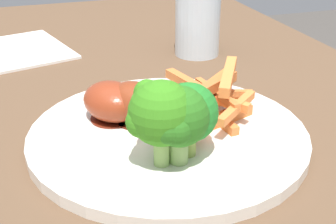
{
  "coord_description": "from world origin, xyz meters",
  "views": [
    {
      "loc": [
        -0.45,
        0.11,
        0.99
      ],
      "look_at": [
        -0.05,
        -0.02,
        0.79
      ],
      "focal_mm": 49.58,
      "sensor_mm": 36.0,
      "label": 1
    }
  ],
  "objects_px": {
    "dinner_plate": "(168,135)",
    "broccoli_floret_back": "(187,113)",
    "broccoli_floret_middle": "(158,112)",
    "carrot_fries_pile": "(215,94)",
    "chicken_drumstick_near": "(140,104)",
    "dining_table": "(140,201)",
    "chicken_drumstick_far": "(115,103)",
    "water_glass": "(198,17)",
    "broccoli_floret_front": "(176,120)"
  },
  "relations": [
    {
      "from": "broccoli_floret_middle",
      "to": "broccoli_floret_back",
      "type": "distance_m",
      "value": 0.03
    },
    {
      "from": "chicken_drumstick_far",
      "to": "carrot_fries_pile",
      "type": "bearing_deg",
      "value": -97.68
    },
    {
      "from": "chicken_drumstick_near",
      "to": "water_glass",
      "type": "distance_m",
      "value": 0.27
    },
    {
      "from": "dining_table",
      "to": "broccoli_floret_middle",
      "type": "height_order",
      "value": "broccoli_floret_middle"
    },
    {
      "from": "carrot_fries_pile",
      "to": "broccoli_floret_middle",
      "type": "bearing_deg",
      "value": 131.41
    },
    {
      "from": "dinner_plate",
      "to": "broccoli_floret_front",
      "type": "relative_size",
      "value": 3.91
    },
    {
      "from": "carrot_fries_pile",
      "to": "chicken_drumstick_near",
      "type": "xyz_separation_m",
      "value": [
        0.0,
        0.08,
        -0.0
      ]
    },
    {
      "from": "dining_table",
      "to": "water_glass",
      "type": "distance_m",
      "value": 0.29
    },
    {
      "from": "dinner_plate",
      "to": "broccoli_floret_back",
      "type": "relative_size",
      "value": 4.05
    },
    {
      "from": "broccoli_floret_middle",
      "to": "broccoli_floret_front",
      "type": "bearing_deg",
      "value": -127.93
    },
    {
      "from": "dining_table",
      "to": "dinner_plate",
      "type": "distance_m",
      "value": 0.13
    },
    {
      "from": "dining_table",
      "to": "chicken_drumstick_far",
      "type": "relative_size",
      "value": 10.5
    },
    {
      "from": "dinner_plate",
      "to": "dining_table",
      "type": "bearing_deg",
      "value": 18.68
    },
    {
      "from": "dinner_plate",
      "to": "carrot_fries_pile",
      "type": "bearing_deg",
      "value": -69.49
    },
    {
      "from": "broccoli_floret_back",
      "to": "carrot_fries_pile",
      "type": "height_order",
      "value": "broccoli_floret_back"
    },
    {
      "from": "broccoli_floret_middle",
      "to": "dining_table",
      "type": "bearing_deg",
      "value": -4.8
    },
    {
      "from": "dining_table",
      "to": "broccoli_floret_front",
      "type": "distance_m",
      "value": 0.21
    },
    {
      "from": "chicken_drumstick_near",
      "to": "dinner_plate",
      "type": "bearing_deg",
      "value": -136.38
    },
    {
      "from": "dinner_plate",
      "to": "chicken_drumstick_near",
      "type": "relative_size",
      "value": 2.52
    },
    {
      "from": "broccoli_floret_back",
      "to": "carrot_fries_pile",
      "type": "relative_size",
      "value": 0.52
    },
    {
      "from": "carrot_fries_pile",
      "to": "dinner_plate",
      "type": "bearing_deg",
      "value": 110.51
    },
    {
      "from": "broccoli_floret_front",
      "to": "chicken_drumstick_far",
      "type": "bearing_deg",
      "value": 17.01
    },
    {
      "from": "dining_table",
      "to": "carrot_fries_pile",
      "type": "xyz_separation_m",
      "value": [
        -0.03,
        -0.08,
        0.14
      ]
    },
    {
      "from": "carrot_fries_pile",
      "to": "broccoli_floret_back",
      "type": "bearing_deg",
      "value": 140.42
    },
    {
      "from": "carrot_fries_pile",
      "to": "chicken_drumstick_far",
      "type": "xyz_separation_m",
      "value": [
        0.01,
        0.11,
        -0.0
      ]
    },
    {
      "from": "broccoli_floret_front",
      "to": "broccoli_floret_back",
      "type": "xyz_separation_m",
      "value": [
        0.02,
        -0.02,
        -0.0
      ]
    },
    {
      "from": "dinner_plate",
      "to": "water_glass",
      "type": "distance_m",
      "value": 0.28
    },
    {
      "from": "broccoli_floret_back",
      "to": "water_glass",
      "type": "bearing_deg",
      "value": -23.08
    },
    {
      "from": "broccoli_floret_back",
      "to": "chicken_drumstick_near",
      "type": "height_order",
      "value": "broccoli_floret_back"
    },
    {
      "from": "broccoli_floret_middle",
      "to": "chicken_drumstick_far",
      "type": "height_order",
      "value": "broccoli_floret_middle"
    },
    {
      "from": "dining_table",
      "to": "broccoli_floret_back",
      "type": "bearing_deg",
      "value": -169.36
    },
    {
      "from": "carrot_fries_pile",
      "to": "water_glass",
      "type": "bearing_deg",
      "value": -16.48
    },
    {
      "from": "broccoli_floret_front",
      "to": "broccoli_floret_back",
      "type": "relative_size",
      "value": 1.04
    },
    {
      "from": "broccoli_floret_front",
      "to": "carrot_fries_pile",
      "type": "distance_m",
      "value": 0.12
    },
    {
      "from": "dinner_plate",
      "to": "carrot_fries_pile",
      "type": "height_order",
      "value": "carrot_fries_pile"
    },
    {
      "from": "carrot_fries_pile",
      "to": "chicken_drumstick_far",
      "type": "distance_m",
      "value": 0.11
    },
    {
      "from": "broccoli_floret_front",
      "to": "chicken_drumstick_far",
      "type": "height_order",
      "value": "broccoli_floret_front"
    },
    {
      "from": "chicken_drumstick_far",
      "to": "dinner_plate",
      "type": "bearing_deg",
      "value": -129.23
    },
    {
      "from": "dining_table",
      "to": "carrot_fries_pile",
      "type": "height_order",
      "value": "carrot_fries_pile"
    },
    {
      "from": "broccoli_floret_back",
      "to": "water_glass",
      "type": "xyz_separation_m",
      "value": [
        0.29,
        -0.13,
        0.0
      ]
    },
    {
      "from": "broccoli_floret_middle",
      "to": "chicken_drumstick_far",
      "type": "xyz_separation_m",
      "value": [
        0.09,
        0.02,
        -0.03
      ]
    },
    {
      "from": "chicken_drumstick_near",
      "to": "broccoli_floret_back",
      "type": "bearing_deg",
      "value": -162.03
    },
    {
      "from": "water_glass",
      "to": "carrot_fries_pile",
      "type": "bearing_deg",
      "value": 163.52
    },
    {
      "from": "chicken_drumstick_far",
      "to": "broccoli_floret_middle",
      "type": "bearing_deg",
      "value": -168.74
    },
    {
      "from": "broccoli_floret_middle",
      "to": "water_glass",
      "type": "xyz_separation_m",
      "value": [
        0.3,
        -0.15,
        -0.0
      ]
    },
    {
      "from": "broccoli_floret_middle",
      "to": "carrot_fries_pile",
      "type": "bearing_deg",
      "value": -48.59
    },
    {
      "from": "carrot_fries_pile",
      "to": "chicken_drumstick_near",
      "type": "distance_m",
      "value": 0.08
    },
    {
      "from": "broccoli_floret_front",
      "to": "carrot_fries_pile",
      "type": "height_order",
      "value": "broccoli_floret_front"
    },
    {
      "from": "carrot_fries_pile",
      "to": "chicken_drumstick_far",
      "type": "height_order",
      "value": "carrot_fries_pile"
    },
    {
      "from": "water_glass",
      "to": "broccoli_floret_front",
      "type": "bearing_deg",
      "value": 155.55
    }
  ]
}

